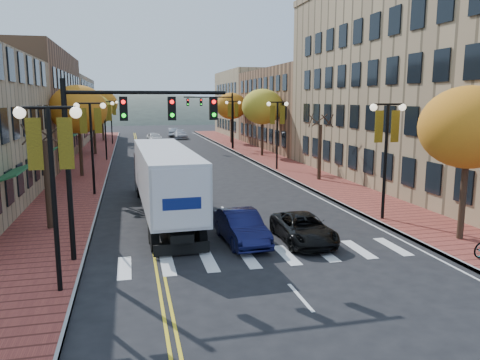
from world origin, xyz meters
TOP-DOWN VIEW (x-y plane):
  - ground at (0.00, 0.00)m, footprint 200.00×200.00m
  - sidewalk_left at (-9.00, 32.50)m, footprint 4.00×85.00m
  - sidewalk_right at (9.00, 32.50)m, footprint 4.00×85.00m
  - building_left_mid at (-17.00, 36.00)m, footprint 12.00×24.00m
  - building_left_far at (-17.00, 61.00)m, footprint 12.00×26.00m
  - building_right_near at (18.50, 16.00)m, footprint 15.00×28.00m
  - building_right_mid at (18.50, 42.00)m, footprint 15.00×24.00m
  - building_right_far at (18.50, 64.00)m, footprint 15.00×20.00m
  - tree_left_a at (-9.00, 8.00)m, footprint 0.28×0.28m
  - tree_left_b at (-9.00, 24.00)m, footprint 4.48×4.48m
  - tree_left_c at (-9.00, 40.00)m, footprint 4.16×4.16m
  - tree_left_d at (-9.00, 58.00)m, footprint 4.61×4.61m
  - tree_right_a at (9.00, 2.00)m, footprint 4.16×4.16m
  - tree_right_b at (9.00, 18.00)m, footprint 0.28×0.28m
  - tree_right_c at (9.00, 34.00)m, footprint 4.48×4.48m
  - tree_right_d at (9.00, 50.00)m, footprint 4.35×4.35m
  - lamp_left_a at (-7.50, 0.00)m, footprint 1.96×0.36m
  - lamp_left_b at (-7.50, 16.00)m, footprint 1.96×0.36m
  - lamp_left_c at (-7.50, 34.00)m, footprint 1.96×0.36m
  - lamp_left_d at (-7.50, 52.00)m, footprint 1.96×0.36m
  - lamp_right_a at (7.50, 6.00)m, footprint 1.96×0.36m
  - lamp_right_b at (7.50, 24.00)m, footprint 1.96×0.36m
  - lamp_right_c at (7.50, 42.00)m, footprint 1.96×0.36m
  - traffic_mast_near at (-5.48, 3.00)m, footprint 6.10×0.35m
  - traffic_mast_far at (5.48, 42.00)m, footprint 6.10×0.34m
  - semi_truck at (-3.48, 9.83)m, footprint 2.87×15.16m
  - navy_sedan at (-0.50, 4.07)m, footprint 1.79×4.42m
  - black_suv at (2.20, 3.55)m, footprint 2.16×4.51m
  - car_far_white at (-1.70, 54.30)m, footprint 2.22×4.48m
  - car_far_silver at (2.76, 59.98)m, footprint 2.14×5.00m
  - car_far_oncoming at (2.01, 64.66)m, footprint 1.73×4.46m

SIDE VIEW (x-z plane):
  - ground at x=0.00m, z-range 0.00..0.00m
  - sidewalk_left at x=-9.00m, z-range 0.00..0.15m
  - sidewalk_right at x=9.00m, z-range 0.00..0.15m
  - black_suv at x=2.20m, z-range 0.00..1.24m
  - navy_sedan at x=-0.50m, z-range 0.00..1.43m
  - car_far_silver at x=2.76m, z-range 0.00..1.44m
  - car_far_oncoming at x=2.01m, z-range 0.00..1.45m
  - car_far_white at x=-1.70m, z-range 0.00..1.47m
  - semi_truck at x=-3.48m, z-range 0.32..4.09m
  - tree_left_a at x=-9.00m, z-range 0.15..4.35m
  - tree_right_b at x=9.00m, z-range 0.15..4.35m
  - lamp_left_a at x=-7.50m, z-range 1.27..7.32m
  - lamp_left_b at x=-7.50m, z-range 1.27..7.32m
  - lamp_left_c at x=-7.50m, z-range 1.27..7.32m
  - lamp_left_d at x=-7.50m, z-range 1.27..7.32m
  - lamp_right_a at x=7.50m, z-range 1.27..7.32m
  - lamp_right_b at x=7.50m, z-range 1.27..7.32m
  - lamp_right_c at x=7.50m, z-range 1.27..7.32m
  - building_left_far at x=-17.00m, z-range 0.00..9.50m
  - traffic_mast_near at x=-5.48m, z-range 1.42..8.42m
  - traffic_mast_far at x=5.48m, z-range 1.42..8.42m
  - building_right_mid at x=18.50m, z-range 0.00..10.00m
  - tree_left_c at x=-9.00m, z-range 1.71..8.40m
  - tree_right_a at x=9.00m, z-range 1.71..8.40m
  - tree_right_d at x=9.00m, z-range 1.79..8.79m
  - tree_left_b at x=-9.00m, z-range 1.84..9.05m
  - tree_right_c at x=9.00m, z-range 1.84..9.05m
  - building_left_mid at x=-17.00m, z-range 0.00..11.00m
  - building_right_far at x=18.50m, z-range 0.00..11.00m
  - tree_left_d at x=-9.00m, z-range 1.89..9.31m
  - building_right_near at x=18.50m, z-range 0.00..15.00m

